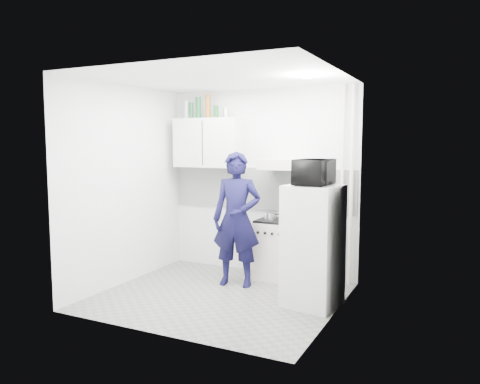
% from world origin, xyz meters
% --- Properties ---
extents(floor, '(2.80, 2.80, 0.00)m').
position_xyz_m(floor, '(0.00, 0.00, 0.00)').
color(floor, slate).
rests_on(floor, ground).
extents(ceiling, '(2.80, 2.80, 0.00)m').
position_xyz_m(ceiling, '(0.00, 0.00, 2.60)').
color(ceiling, white).
rests_on(ceiling, wall_back).
extents(wall_back, '(2.80, 0.00, 2.80)m').
position_xyz_m(wall_back, '(0.00, 1.25, 1.30)').
color(wall_back, silver).
rests_on(wall_back, floor).
extents(wall_left, '(0.00, 2.60, 2.60)m').
position_xyz_m(wall_left, '(-1.40, 0.00, 1.30)').
color(wall_left, silver).
rests_on(wall_left, floor).
extents(wall_right, '(0.00, 2.60, 2.60)m').
position_xyz_m(wall_right, '(1.40, 0.00, 1.30)').
color(wall_right, silver).
rests_on(wall_right, floor).
extents(person, '(0.70, 0.52, 1.74)m').
position_xyz_m(person, '(-0.02, 0.51, 0.87)').
color(person, black).
rests_on(person, floor).
extents(stove, '(0.49, 0.49, 0.79)m').
position_xyz_m(stove, '(0.33, 1.00, 0.39)').
color(stove, beige).
rests_on(stove, floor).
extents(fridge, '(0.64, 0.64, 1.38)m').
position_xyz_m(fridge, '(1.10, 0.21, 0.69)').
color(fridge, silver).
rests_on(fridge, floor).
extents(stove_top, '(0.47, 0.47, 0.03)m').
position_xyz_m(stove_top, '(0.33, 1.00, 0.80)').
color(stove_top, black).
rests_on(stove_top, stove).
extents(saucepan, '(0.16, 0.16, 0.09)m').
position_xyz_m(saucepan, '(0.25, 1.00, 0.86)').
color(saucepan, silver).
rests_on(saucepan, stove_top).
extents(microwave, '(0.53, 0.36, 0.29)m').
position_xyz_m(microwave, '(1.10, 0.21, 1.53)').
color(microwave, black).
rests_on(microwave, fridge).
extents(bottle_a, '(0.06, 0.06, 0.27)m').
position_xyz_m(bottle_a, '(-1.12, 1.07, 2.33)').
color(bottle_a, '#B2B7BC').
rests_on(bottle_a, upper_cabinet).
extents(bottle_b, '(0.06, 0.06, 0.24)m').
position_xyz_m(bottle_b, '(-1.04, 1.07, 2.32)').
color(bottle_b, '#144C1E').
rests_on(bottle_b, upper_cabinet).
extents(bottle_c, '(0.07, 0.07, 0.31)m').
position_xyz_m(bottle_c, '(-0.92, 1.07, 2.35)').
color(bottle_c, '#144C1E').
rests_on(bottle_c, upper_cabinet).
extents(bottle_d, '(0.08, 0.08, 0.34)m').
position_xyz_m(bottle_d, '(-0.76, 1.07, 2.37)').
color(bottle_d, brown).
rests_on(bottle_d, upper_cabinet).
extents(canister_a, '(0.07, 0.07, 0.18)m').
position_xyz_m(canister_a, '(-0.62, 1.07, 2.29)').
color(canister_a, '#144C1E').
rests_on(canister_a, upper_cabinet).
extents(canister_b, '(0.07, 0.07, 0.14)m').
position_xyz_m(canister_b, '(-0.47, 1.07, 2.27)').
color(canister_b, silver).
rests_on(canister_b, upper_cabinet).
extents(upper_cabinet, '(1.00, 0.35, 0.70)m').
position_xyz_m(upper_cabinet, '(-0.75, 1.07, 1.85)').
color(upper_cabinet, silver).
rests_on(upper_cabinet, wall_back).
extents(range_hood, '(0.60, 0.50, 0.14)m').
position_xyz_m(range_hood, '(0.45, 1.00, 1.57)').
color(range_hood, beige).
rests_on(range_hood, wall_back).
extents(backsplash, '(2.74, 0.03, 0.60)m').
position_xyz_m(backsplash, '(0.00, 1.24, 1.20)').
color(backsplash, white).
rests_on(backsplash, wall_back).
extents(pipe_a, '(0.05, 0.05, 2.60)m').
position_xyz_m(pipe_a, '(1.30, 1.17, 1.30)').
color(pipe_a, beige).
rests_on(pipe_a, floor).
extents(pipe_b, '(0.04, 0.04, 2.60)m').
position_xyz_m(pipe_b, '(1.18, 1.17, 1.30)').
color(pipe_b, beige).
rests_on(pipe_b, floor).
extents(ceiling_spot_fixture, '(0.10, 0.10, 0.02)m').
position_xyz_m(ceiling_spot_fixture, '(1.00, 0.20, 2.57)').
color(ceiling_spot_fixture, white).
rests_on(ceiling_spot_fixture, ceiling).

